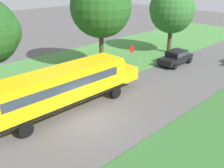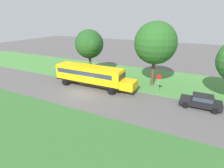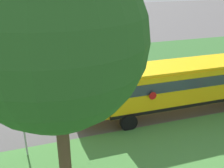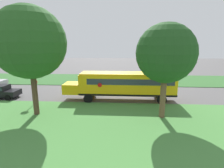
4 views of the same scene
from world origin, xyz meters
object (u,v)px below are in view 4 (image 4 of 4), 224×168
at_px(oak_tree_roadside_mid, 31,41).
at_px(stop_sign, 35,88).
at_px(school_bus, 124,84).
at_px(oak_tree_beside_bus, 163,53).

xyz_separation_m(oak_tree_roadside_mid, stop_sign, (2.88, 1.59, -4.76)).
bearing_deg(school_bus, oak_tree_roadside_mid, 121.31).
xyz_separation_m(school_bus, stop_sign, (-1.90, 9.45, -0.19)).
bearing_deg(oak_tree_roadside_mid, stop_sign, 28.93).
relative_size(oak_tree_beside_bus, stop_sign, 2.91).
height_order(school_bus, oak_tree_beside_bus, oak_tree_beside_bus).
bearing_deg(oak_tree_beside_bus, school_bus, 33.66).
relative_size(oak_tree_roadside_mid, stop_sign, 3.43).
xyz_separation_m(oak_tree_beside_bus, oak_tree_roadside_mid, (-0.15, 10.94, 0.97)).
distance_m(school_bus, oak_tree_beside_bus, 6.62).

